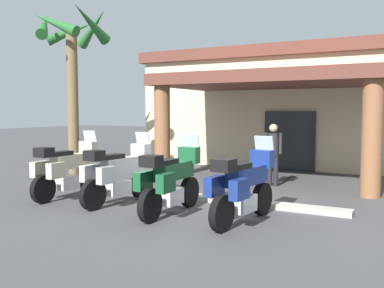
{
  "coord_description": "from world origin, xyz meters",
  "views": [
    {
      "loc": [
        4.08,
        -8.3,
        2.11
      ],
      "look_at": [
        -1.49,
        2.02,
        1.2
      ],
      "focal_mm": 39.79,
      "sensor_mm": 36.0,
      "label": 1
    }
  ],
  "objects_px": {
    "motorcycle_silver": "(118,174)",
    "motorcycle_green": "(171,181)",
    "pedestrian": "(273,150)",
    "motorcycle_cream": "(67,169)",
    "motorcycle_blue": "(243,186)",
    "palm_tree_roadside": "(72,54)",
    "motel_building": "(310,107)"
  },
  "relations": [
    {
      "from": "pedestrian",
      "to": "palm_tree_roadside",
      "type": "xyz_separation_m",
      "value": [
        -6.26,
        -1.3,
        2.91
      ]
    },
    {
      "from": "motel_building",
      "to": "pedestrian",
      "type": "relative_size",
      "value": 7.28
    },
    {
      "from": "motel_building",
      "to": "motorcycle_cream",
      "type": "xyz_separation_m",
      "value": [
        -3.44,
        -10.49,
        -1.6
      ]
    },
    {
      "from": "motorcycle_green",
      "to": "palm_tree_roadside",
      "type": "bearing_deg",
      "value": 61.81
    },
    {
      "from": "motorcycle_silver",
      "to": "motorcycle_green",
      "type": "bearing_deg",
      "value": -93.16
    },
    {
      "from": "pedestrian",
      "to": "motorcycle_silver",
      "type": "bearing_deg",
      "value": 156.14
    },
    {
      "from": "motorcycle_cream",
      "to": "motorcycle_green",
      "type": "height_order",
      "value": "same"
    },
    {
      "from": "motorcycle_green",
      "to": "motorcycle_blue",
      "type": "bearing_deg",
      "value": -87.29
    },
    {
      "from": "motorcycle_green",
      "to": "pedestrian",
      "type": "xyz_separation_m",
      "value": [
        0.82,
        4.23,
        0.32
      ]
    },
    {
      "from": "palm_tree_roadside",
      "to": "motorcycle_silver",
      "type": "bearing_deg",
      "value": -34.43
    },
    {
      "from": "motorcycle_green",
      "to": "pedestrian",
      "type": "relative_size",
      "value": 1.26
    },
    {
      "from": "motorcycle_cream",
      "to": "motorcycle_blue",
      "type": "distance_m",
      "value": 4.66
    },
    {
      "from": "motel_building",
      "to": "motorcycle_blue",
      "type": "height_order",
      "value": "motel_building"
    },
    {
      "from": "motel_building",
      "to": "palm_tree_roadside",
      "type": "height_order",
      "value": "palm_tree_roadside"
    },
    {
      "from": "motel_building",
      "to": "motorcycle_green",
      "type": "xyz_separation_m",
      "value": [
        -0.34,
        -10.74,
        -1.6
      ]
    },
    {
      "from": "motorcycle_silver",
      "to": "motorcycle_green",
      "type": "xyz_separation_m",
      "value": [
        1.55,
        -0.26,
        0.0
      ]
    },
    {
      "from": "motorcycle_blue",
      "to": "pedestrian",
      "type": "xyz_separation_m",
      "value": [
        -0.74,
        4.15,
        0.32
      ]
    },
    {
      "from": "motel_building",
      "to": "motorcycle_blue",
      "type": "relative_size",
      "value": 5.77
    },
    {
      "from": "motorcycle_green",
      "to": "pedestrian",
      "type": "bearing_deg",
      "value": -10.83
    },
    {
      "from": "motorcycle_cream",
      "to": "palm_tree_roadside",
      "type": "xyz_separation_m",
      "value": [
        -2.35,
        2.68,
        3.23
      ]
    },
    {
      "from": "motorcycle_silver",
      "to": "palm_tree_roadside",
      "type": "height_order",
      "value": "palm_tree_roadside"
    },
    {
      "from": "pedestrian",
      "to": "motorcycle_blue",
      "type": "bearing_deg",
      "value": -162.99
    },
    {
      "from": "motorcycle_cream",
      "to": "motorcycle_silver",
      "type": "height_order",
      "value": "same"
    },
    {
      "from": "motorcycle_silver",
      "to": "palm_tree_roadside",
      "type": "relative_size",
      "value": 0.4
    },
    {
      "from": "motel_building",
      "to": "motorcycle_silver",
      "type": "xyz_separation_m",
      "value": [
        -1.89,
        -10.48,
        -1.6
      ]
    },
    {
      "from": "motel_building",
      "to": "palm_tree_roadside",
      "type": "xyz_separation_m",
      "value": [
        -5.78,
        -7.81,
        1.63
      ]
    },
    {
      "from": "motel_building",
      "to": "pedestrian",
      "type": "xyz_separation_m",
      "value": [
        0.48,
        -6.51,
        -1.28
      ]
    },
    {
      "from": "motorcycle_cream",
      "to": "motorcycle_silver",
      "type": "bearing_deg",
      "value": -89.64
    },
    {
      "from": "motorcycle_green",
      "to": "palm_tree_roadside",
      "type": "relative_size",
      "value": 0.4
    },
    {
      "from": "motel_building",
      "to": "palm_tree_roadside",
      "type": "distance_m",
      "value": 9.85
    },
    {
      "from": "motorcycle_cream",
      "to": "motorcycle_green",
      "type": "relative_size",
      "value": 1.0
    },
    {
      "from": "motorcycle_green",
      "to": "palm_tree_roadside",
      "type": "height_order",
      "value": "palm_tree_roadside"
    }
  ]
}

